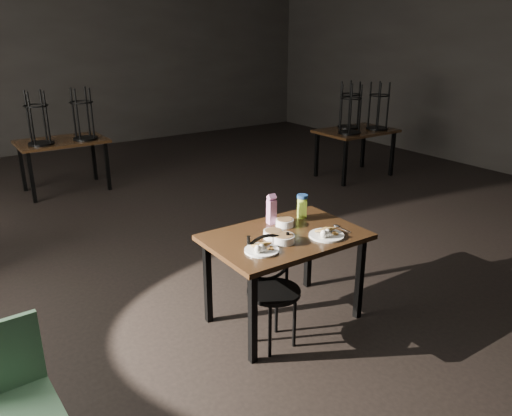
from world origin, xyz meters
TOP-DOWN VIEW (x-y plane):
  - room at (-0.06, 0.01)m, footprint 12.00×12.04m
  - main_table at (-0.68, -1.31)m, footprint 1.20×0.80m
  - plate_left at (-1.00, -1.46)m, footprint 0.25×0.25m
  - plate_right at (-0.44, -1.52)m, footprint 0.27×0.27m
  - bowl_near at (-0.79, -1.31)m, footprint 0.15×0.15m
  - bowl_far at (-0.57, -1.17)m, footprint 0.15×0.15m
  - bowl_big at (-0.78, -1.42)m, footprint 0.17×0.17m
  - juice_carton at (-0.63, -1.06)m, footprint 0.07×0.07m
  - water_bottle at (-0.33, -1.10)m, footprint 0.11×0.11m
  - spoon at (-0.23, -1.42)m, footprint 0.04×0.19m
  - bentwood_chair at (-0.93, -1.48)m, footprint 0.44×0.44m
  - school_chair at (-2.75, -1.79)m, footprint 0.43×0.43m
  - bg_table_right at (2.82, 1.40)m, footprint 1.20×0.80m
  - bg_table_far at (-1.21, 3.21)m, footprint 1.20×0.80m

SIDE VIEW (x-z plane):
  - bentwood_chair at x=-0.93m, z-range 0.08..0.91m
  - school_chair at x=-2.75m, z-range 0.09..1.00m
  - main_table at x=-0.68m, z-range 0.30..1.05m
  - bg_table_far at x=-1.21m, z-range 0.01..1.49m
  - spoon at x=-0.23m, z-range 0.75..0.76m
  - plate_left at x=-1.00m, z-range 0.73..0.81m
  - plate_right at x=-0.44m, z-range 0.73..0.82m
  - bg_table_right at x=2.82m, z-range 0.04..1.52m
  - bowl_far at x=-0.57m, z-range 0.75..0.81m
  - bowl_big at x=-0.78m, z-range 0.75..0.81m
  - bowl_near at x=-0.79m, z-range 0.75..0.81m
  - water_bottle at x=-0.33m, z-range 0.75..0.95m
  - juice_carton at x=-0.63m, z-range 0.74..0.99m
  - room at x=-0.06m, z-range 0.72..3.94m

